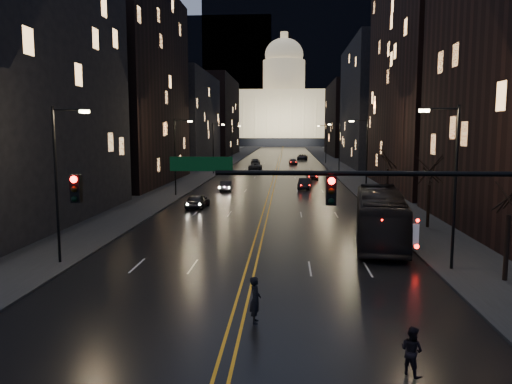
% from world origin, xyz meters
% --- Properties ---
extents(ground, '(900.00, 900.00, 0.00)m').
position_xyz_m(ground, '(0.00, 0.00, 0.00)').
color(ground, black).
rests_on(ground, ground).
extents(road, '(20.00, 320.00, 0.02)m').
position_xyz_m(road, '(0.00, 130.00, 0.01)').
color(road, black).
rests_on(road, ground).
extents(sidewalk_left, '(8.00, 320.00, 0.16)m').
position_xyz_m(sidewalk_left, '(-14.00, 130.00, 0.08)').
color(sidewalk_left, black).
rests_on(sidewalk_left, ground).
extents(sidewalk_right, '(8.00, 320.00, 0.16)m').
position_xyz_m(sidewalk_right, '(14.00, 130.00, 0.08)').
color(sidewalk_right, black).
rests_on(sidewalk_right, ground).
extents(center_line, '(0.62, 320.00, 0.01)m').
position_xyz_m(center_line, '(0.00, 130.00, 0.03)').
color(center_line, orange).
rests_on(center_line, road).
extents(building_left_near, '(12.00, 28.00, 22.00)m').
position_xyz_m(building_left_near, '(-21.00, 22.00, 11.00)').
color(building_left_near, black).
rests_on(building_left_near, ground).
extents(building_left_mid, '(12.00, 30.00, 28.00)m').
position_xyz_m(building_left_mid, '(-21.00, 54.00, 14.00)').
color(building_left_mid, black).
rests_on(building_left_mid, ground).
extents(building_left_far, '(12.00, 34.00, 20.00)m').
position_xyz_m(building_left_far, '(-21.00, 92.00, 10.00)').
color(building_left_far, black).
rests_on(building_left_far, ground).
extents(building_left_dist, '(12.00, 40.00, 24.00)m').
position_xyz_m(building_left_dist, '(-21.00, 140.00, 12.00)').
color(building_left_dist, black).
rests_on(building_left_dist, ground).
extents(building_right_tall, '(12.00, 30.00, 38.00)m').
position_xyz_m(building_right_tall, '(21.00, 50.00, 19.00)').
color(building_right_tall, black).
rests_on(building_right_tall, ground).
extents(building_right_mid, '(12.00, 34.00, 26.00)m').
position_xyz_m(building_right_mid, '(21.00, 92.00, 13.00)').
color(building_right_mid, black).
rests_on(building_right_mid, ground).
extents(building_right_dist, '(12.00, 40.00, 22.00)m').
position_xyz_m(building_right_dist, '(21.00, 140.00, 11.00)').
color(building_right_dist, black).
rests_on(building_right_dist, ground).
extents(mountain_ridge, '(520.00, 60.00, 130.00)m').
position_xyz_m(mountain_ridge, '(40.00, 380.00, 65.00)').
color(mountain_ridge, black).
rests_on(mountain_ridge, ground).
extents(capitol, '(90.00, 50.00, 58.50)m').
position_xyz_m(capitol, '(0.00, 250.00, 17.15)').
color(capitol, black).
rests_on(capitol, ground).
extents(traffic_signal, '(17.29, 0.45, 7.00)m').
position_xyz_m(traffic_signal, '(5.91, -0.00, 5.10)').
color(traffic_signal, black).
rests_on(traffic_signal, ground).
extents(streetlamp_right_near, '(2.13, 0.25, 9.00)m').
position_xyz_m(streetlamp_right_near, '(10.81, 10.00, 5.08)').
color(streetlamp_right_near, black).
rests_on(streetlamp_right_near, ground).
extents(streetlamp_left_near, '(2.13, 0.25, 9.00)m').
position_xyz_m(streetlamp_left_near, '(-10.81, 10.00, 5.08)').
color(streetlamp_left_near, black).
rests_on(streetlamp_left_near, ground).
extents(streetlamp_right_mid, '(2.13, 0.25, 9.00)m').
position_xyz_m(streetlamp_right_mid, '(10.81, 40.00, 5.08)').
color(streetlamp_right_mid, black).
rests_on(streetlamp_right_mid, ground).
extents(streetlamp_left_mid, '(2.13, 0.25, 9.00)m').
position_xyz_m(streetlamp_left_mid, '(-10.81, 40.00, 5.08)').
color(streetlamp_left_mid, black).
rests_on(streetlamp_left_mid, ground).
extents(streetlamp_right_far, '(2.13, 0.25, 9.00)m').
position_xyz_m(streetlamp_right_far, '(10.81, 70.00, 5.08)').
color(streetlamp_right_far, black).
rests_on(streetlamp_right_far, ground).
extents(streetlamp_left_far, '(2.13, 0.25, 9.00)m').
position_xyz_m(streetlamp_left_far, '(-10.81, 70.00, 5.08)').
color(streetlamp_left_far, black).
rests_on(streetlamp_left_far, ground).
extents(streetlamp_right_dist, '(2.13, 0.25, 9.00)m').
position_xyz_m(streetlamp_right_dist, '(10.81, 100.00, 5.08)').
color(streetlamp_right_dist, black).
rests_on(streetlamp_right_dist, ground).
extents(streetlamp_left_dist, '(2.13, 0.25, 9.00)m').
position_xyz_m(streetlamp_left_dist, '(-10.81, 100.00, 5.08)').
color(streetlamp_left_dist, black).
rests_on(streetlamp_left_dist, ground).
extents(tree_right_near, '(2.40, 2.40, 6.65)m').
position_xyz_m(tree_right_near, '(13.00, 8.00, 4.53)').
color(tree_right_near, black).
rests_on(tree_right_near, ground).
extents(tree_right_mid, '(2.40, 2.40, 6.65)m').
position_xyz_m(tree_right_mid, '(13.00, 22.00, 4.53)').
color(tree_right_mid, black).
rests_on(tree_right_mid, ground).
extents(tree_right_far, '(2.40, 2.40, 6.65)m').
position_xyz_m(tree_right_far, '(13.00, 38.00, 4.53)').
color(tree_right_far, black).
rests_on(tree_right_far, ground).
extents(bus, '(4.72, 13.17, 3.59)m').
position_xyz_m(bus, '(8.39, 17.14, 1.79)').
color(bus, black).
rests_on(bus, ground).
extents(oncoming_car_a, '(2.08, 4.47, 1.48)m').
position_xyz_m(oncoming_car_a, '(-6.87, 31.33, 0.74)').
color(oncoming_car_a, black).
rests_on(oncoming_car_a, ground).
extents(oncoming_car_b, '(1.59, 4.09, 1.33)m').
position_xyz_m(oncoming_car_b, '(-5.71, 45.40, 0.66)').
color(oncoming_car_b, black).
rests_on(oncoming_car_b, ground).
extents(oncoming_car_c, '(2.51, 5.22, 1.43)m').
position_xyz_m(oncoming_car_c, '(-4.18, 79.70, 0.72)').
color(oncoming_car_c, black).
rests_on(oncoming_car_c, ground).
extents(oncoming_car_d, '(1.95, 4.76, 1.38)m').
position_xyz_m(oncoming_car_d, '(-5.16, 94.88, 0.69)').
color(oncoming_car_d, black).
rests_on(oncoming_car_d, ground).
extents(receding_car_a, '(2.06, 4.54, 1.44)m').
position_xyz_m(receding_car_a, '(4.32, 48.22, 0.72)').
color(receding_car_a, black).
rests_on(receding_car_a, ground).
extents(receding_car_b, '(1.83, 4.31, 1.45)m').
position_xyz_m(receding_car_b, '(5.89, 60.40, 0.73)').
color(receding_car_b, black).
rests_on(receding_car_b, ground).
extents(receding_car_c, '(2.05, 4.47, 1.27)m').
position_xyz_m(receding_car_c, '(3.34, 95.61, 0.63)').
color(receding_car_c, black).
rests_on(receding_car_c, ground).
extents(receding_car_d, '(3.00, 5.72, 1.54)m').
position_xyz_m(receding_car_d, '(5.98, 114.05, 0.77)').
color(receding_car_d, black).
rests_on(receding_car_d, ground).
extents(pedestrian_a, '(0.49, 0.72, 1.90)m').
position_xyz_m(pedestrian_a, '(0.76, 1.98, 0.95)').
color(pedestrian_a, black).
rests_on(pedestrian_a, ground).
extents(pedestrian_b, '(0.83, 0.85, 1.58)m').
position_xyz_m(pedestrian_b, '(5.94, -1.97, 0.79)').
color(pedestrian_b, black).
rests_on(pedestrian_b, ground).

